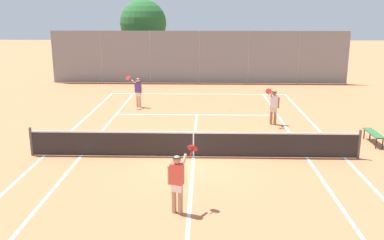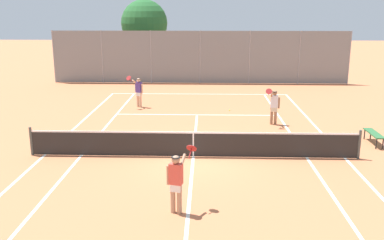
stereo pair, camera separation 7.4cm
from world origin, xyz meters
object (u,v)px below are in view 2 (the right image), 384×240
at_px(tennis_net, 193,144).
at_px(player_near_side, 176,180).
at_px(player_far_left, 139,90).
at_px(player_far_right, 274,105).
at_px(loose_tennis_ball_3, 275,117).
at_px(courtside_bench, 374,134).
at_px(tree_behind_left, 145,24).
at_px(loose_tennis_ball_1, 230,110).

height_order(tennis_net, player_near_side, player_near_side).
xyz_separation_m(player_far_left, player_far_right, (6.83, -3.44, 0.00)).
xyz_separation_m(player_near_side, loose_tennis_ball_3, (4.18, 10.27, -0.89)).
bearing_deg(tennis_net, player_near_side, -94.03).
height_order(loose_tennis_ball_3, courtside_bench, courtside_bench).
bearing_deg(player_near_side, player_far_right, 66.66).
bearing_deg(tree_behind_left, player_near_side, -80.27).
xyz_separation_m(tennis_net, courtside_bench, (7.15, 1.79, -0.10)).
relative_size(tennis_net, player_far_left, 6.76).
height_order(player_far_right, courtside_bench, player_far_right).
relative_size(player_far_right, loose_tennis_ball_1, 26.88).
xyz_separation_m(courtside_bench, tree_behind_left, (-11.53, 17.55, 3.65)).
bearing_deg(player_near_side, courtside_bench, 39.76).
height_order(tennis_net, courtside_bench, tennis_net).
relative_size(tennis_net, tree_behind_left, 2.01).
relative_size(tennis_net, player_far_right, 6.76).
bearing_deg(loose_tennis_ball_3, player_far_left, 162.45).
bearing_deg(courtside_bench, player_near_side, -140.24).
bearing_deg(courtside_bench, tree_behind_left, 123.31).
xyz_separation_m(loose_tennis_ball_1, loose_tennis_ball_3, (2.16, -1.49, 0.00)).
distance_m(player_far_left, tree_behind_left, 11.73).
height_order(tennis_net, player_far_right, player_far_right).
distance_m(tennis_net, player_far_right, 5.89).
height_order(tennis_net, tree_behind_left, tree_behind_left).
bearing_deg(loose_tennis_ball_3, player_near_side, -112.16).
distance_m(player_far_left, loose_tennis_ball_3, 7.50).
bearing_deg(player_far_left, tennis_net, -68.25).
distance_m(player_far_left, player_far_right, 7.65).
xyz_separation_m(player_far_right, courtside_bench, (3.55, -2.86, -0.52)).
xyz_separation_m(player_near_side, loose_tennis_ball_1, (2.02, 11.75, -0.89)).
bearing_deg(loose_tennis_ball_1, tennis_net, -103.11).
bearing_deg(loose_tennis_ball_1, player_far_right, -54.87).
bearing_deg(courtside_bench, loose_tennis_ball_1, 134.44).
distance_m(loose_tennis_ball_1, courtside_bench, 7.78).
height_order(player_near_side, tree_behind_left, tree_behind_left).
distance_m(tennis_net, loose_tennis_ball_1, 7.55).
bearing_deg(player_near_side, loose_tennis_ball_1, 80.26).
bearing_deg(loose_tennis_ball_1, player_near_side, -99.74).
bearing_deg(tennis_net, player_far_left, 111.75).
relative_size(player_far_right, loose_tennis_ball_3, 26.88).
bearing_deg(tennis_net, tree_behind_left, 102.77).
relative_size(loose_tennis_ball_1, tree_behind_left, 0.01).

